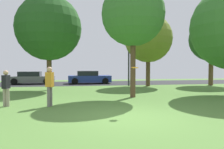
% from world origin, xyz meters
% --- Properties ---
extents(ground_plane, '(44.00, 44.00, 0.00)m').
position_xyz_m(ground_plane, '(0.00, 0.00, 0.00)').
color(ground_plane, '#547F38').
extents(road_strip, '(44.00, 6.40, 0.01)m').
position_xyz_m(road_strip, '(0.00, 16.00, 0.00)').
color(road_strip, '#28282B').
rests_on(road_strip, ground_plane).
extents(oak_tree_right, '(4.34, 4.34, 6.50)m').
position_xyz_m(oak_tree_right, '(4.80, 11.67, 4.32)').
color(oak_tree_right, brown).
rests_on(oak_tree_right, ground_plane).
extents(birch_tree_lone, '(4.88, 4.88, 7.12)m').
position_xyz_m(birch_tree_lone, '(-3.70, 9.74, 4.67)').
color(birch_tree_lone, brown).
rests_on(birch_tree_lone, ground_plane).
extents(maple_tree_far, '(4.14, 4.14, 6.44)m').
position_xyz_m(maple_tree_far, '(11.03, 11.54, 4.35)').
color(maple_tree_far, brown).
rests_on(maple_tree_far, ground_plane).
extents(oak_tree_center, '(3.65, 3.65, 6.61)m').
position_xyz_m(oak_tree_center, '(1.50, 4.93, 4.77)').
color(oak_tree_center, brown).
rests_on(oak_tree_center, ground_plane).
extents(person_thrower, '(0.39, 0.35, 1.77)m').
position_xyz_m(person_thrower, '(-2.95, 2.71, 0.99)').
color(person_thrower, slate).
rests_on(person_thrower, ground_plane).
extents(person_bystander, '(0.32, 0.38, 1.62)m').
position_xyz_m(person_bystander, '(-4.87, 3.07, 0.89)').
color(person_bystander, gray).
rests_on(person_bystander, ground_plane).
extents(frisbee_disc, '(0.38, 0.38, 0.05)m').
position_xyz_m(frisbee_disc, '(0.43, 0.78, 1.74)').
color(frisbee_disc, orange).
extents(parked_car_grey, '(4.36, 2.10, 1.28)m').
position_xyz_m(parked_car_grey, '(-6.09, 16.10, 0.60)').
color(parked_car_grey, slate).
rests_on(parked_car_grey, ground_plane).
extents(parked_car_blue, '(4.39, 2.10, 1.32)m').
position_xyz_m(parked_car_blue, '(-0.27, 15.67, 0.62)').
color(parked_car_blue, '#233893').
rests_on(parked_car_blue, ground_plane).
extents(street_lamp_post, '(0.14, 0.14, 4.50)m').
position_xyz_m(street_lamp_post, '(3.12, 12.20, 2.25)').
color(street_lamp_post, '#2D2D33').
rests_on(street_lamp_post, ground_plane).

